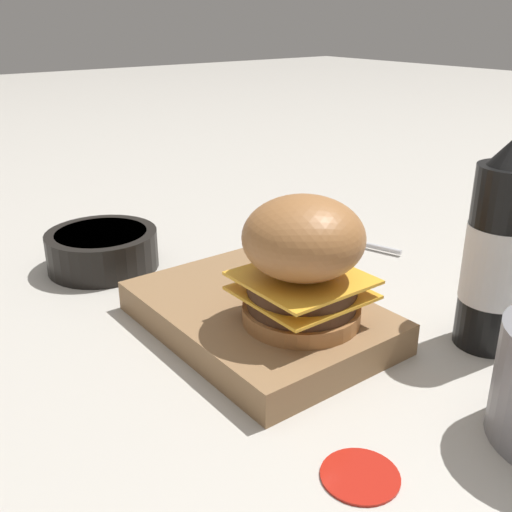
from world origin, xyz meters
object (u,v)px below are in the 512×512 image
(side_bowl, at_px, (104,248))
(spoon, at_px, (317,233))
(serving_board, at_px, (256,315))
(ketchup_bottle, at_px, (499,255))
(burger, at_px, (303,260))

(side_bowl, xyz_separation_m, spoon, (0.09, 0.29, -0.02))
(serving_board, bearing_deg, ketchup_bottle, 45.65)
(ketchup_bottle, xyz_separation_m, side_bowl, (-0.41, -0.22, -0.07))
(serving_board, xyz_separation_m, spoon, (-0.16, 0.24, -0.01))
(ketchup_bottle, distance_m, spoon, 0.35)
(burger, distance_m, spoon, 0.33)
(ketchup_bottle, bearing_deg, serving_board, -134.35)
(burger, distance_m, ketchup_bottle, 0.19)
(serving_board, height_order, spoon, serving_board)
(serving_board, xyz_separation_m, side_bowl, (-0.25, -0.06, 0.01))
(spoon, bearing_deg, serving_board, 106.97)
(burger, bearing_deg, ketchup_bottle, 56.60)
(burger, relative_size, side_bowl, 0.88)
(ketchup_bottle, relative_size, side_bowl, 1.49)
(ketchup_bottle, relative_size, spoon, 1.20)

